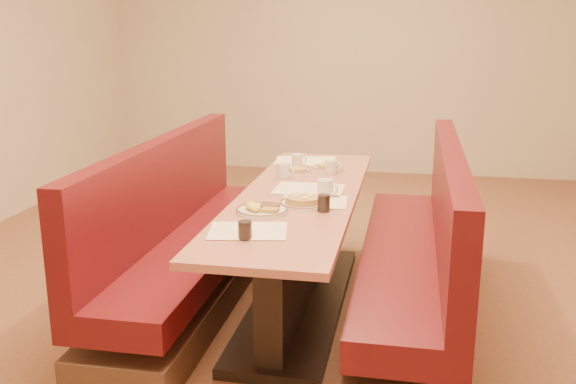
% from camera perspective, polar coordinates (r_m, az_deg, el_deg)
% --- Properties ---
extents(ground, '(8.00, 8.00, 0.00)m').
position_cam_1_polar(ground, '(4.15, 0.93, -10.21)').
color(ground, '#9E6647').
rests_on(ground, ground).
extents(diner_table, '(0.70, 2.50, 0.75)m').
position_cam_1_polar(diner_table, '(4.01, 0.96, -5.35)').
color(diner_table, black).
rests_on(diner_table, ground).
extents(booth_left, '(0.55, 2.50, 1.05)m').
position_cam_1_polar(booth_left, '(4.20, -8.97, -4.80)').
color(booth_left, '#4C3326').
rests_on(booth_left, ground).
extents(booth_right, '(0.55, 2.50, 1.05)m').
position_cam_1_polar(booth_right, '(3.96, 11.50, -6.11)').
color(booth_right, '#4C3326').
rests_on(booth_right, ground).
extents(placemat_near_left, '(0.43, 0.35, 0.00)m').
position_cam_1_polar(placemat_near_left, '(3.20, -3.57, -3.45)').
color(placemat_near_left, '#FFE6C7').
rests_on(placemat_near_left, diner_table).
extents(placemat_near_right, '(0.39, 0.31, 0.00)m').
position_cam_1_polar(placemat_near_right, '(3.71, 2.34, -0.84)').
color(placemat_near_right, '#FFE6C7').
rests_on(placemat_near_right, diner_table).
extents(placemat_far_left, '(0.48, 0.38, 0.00)m').
position_cam_1_polar(placemat_far_left, '(4.82, 1.55, 2.79)').
color(placemat_far_left, '#FFE6C7').
rests_on(placemat_far_left, diner_table).
extents(placemat_far_right, '(0.42, 0.32, 0.00)m').
position_cam_1_polar(placemat_far_right, '(3.99, 1.88, 0.27)').
color(placemat_far_right, '#FFE6C7').
rests_on(placemat_far_right, diner_table).
extents(pancake_plate, '(0.27, 0.27, 0.06)m').
position_cam_1_polar(pancake_plate, '(3.64, 1.33, -0.89)').
color(pancake_plate, silver).
rests_on(pancake_plate, diner_table).
extents(eggs_plate, '(0.29, 0.29, 0.06)m').
position_cam_1_polar(eggs_plate, '(3.51, -2.40, -1.56)').
color(eggs_plate, silver).
rests_on(eggs_plate, diner_table).
extents(extra_plate_mid, '(0.22, 0.22, 0.04)m').
position_cam_1_polar(extra_plate_mid, '(4.57, 3.57, 2.23)').
color(extra_plate_mid, silver).
rests_on(extra_plate_mid, diner_table).
extents(extra_plate_far, '(0.19, 0.19, 0.04)m').
position_cam_1_polar(extra_plate_far, '(4.47, 0.94, 1.96)').
color(extra_plate_far, silver).
rests_on(extra_plate_far, diner_table).
extents(coffee_mug_a, '(0.13, 0.09, 0.10)m').
position_cam_1_polar(coffee_mug_a, '(3.83, 3.38, 0.37)').
color(coffee_mug_a, silver).
rests_on(coffee_mug_a, diner_table).
extents(coffee_mug_b, '(0.13, 0.09, 0.10)m').
position_cam_1_polar(coffee_mug_b, '(4.30, -0.36, 1.97)').
color(coffee_mug_b, silver).
rests_on(coffee_mug_b, diner_table).
extents(coffee_mug_c, '(0.12, 0.09, 0.09)m').
position_cam_1_polar(coffee_mug_c, '(4.43, 3.88, 2.28)').
color(coffee_mug_c, silver).
rests_on(coffee_mug_c, diner_table).
extents(coffee_mug_d, '(0.11, 0.08, 0.08)m').
position_cam_1_polar(coffee_mug_d, '(4.66, 0.87, 2.88)').
color(coffee_mug_d, silver).
rests_on(coffee_mug_d, diner_table).
extents(soda_tumbler_near, '(0.07, 0.07, 0.09)m').
position_cam_1_polar(soda_tumbler_near, '(3.07, -3.85, -3.42)').
color(soda_tumbler_near, black).
rests_on(soda_tumbler_near, diner_table).
extents(soda_tumbler_mid, '(0.07, 0.07, 0.10)m').
position_cam_1_polar(soda_tumbler_mid, '(3.52, 3.20, -0.99)').
color(soda_tumbler_mid, black).
rests_on(soda_tumbler_mid, diner_table).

